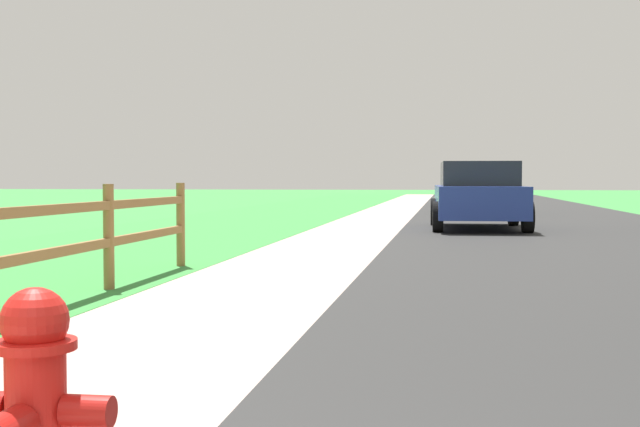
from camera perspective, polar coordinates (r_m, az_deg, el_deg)
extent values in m
plane|color=#388A3D|center=(25.91, 6.37, -0.16)|extent=(120.00, 120.00, 0.00)
cube|color=#292929|center=(27.99, 13.71, -0.02)|extent=(7.00, 66.00, 0.01)
cube|color=#B69C90|center=(28.18, 0.43, 0.07)|extent=(6.00, 66.00, 0.01)
cube|color=#388A3D|center=(28.43, -2.57, 0.09)|extent=(5.00, 66.00, 0.00)
cylinder|color=red|center=(3.26, -18.62, -12.92)|extent=(0.21, 0.21, 0.56)
cylinder|color=red|center=(3.20, -18.68, -8.41)|extent=(0.29, 0.29, 0.03)
sphere|color=red|center=(3.19, -18.70, -6.88)|extent=(0.24, 0.24, 0.24)
cube|color=#A91511|center=(3.18, -18.72, -5.48)|extent=(0.04, 0.04, 0.04)
cylinder|color=#A91511|center=(3.17, -15.40, -12.75)|extent=(0.18, 0.12, 0.12)
cylinder|color=olive|center=(8.86, -14.08, -1.55)|extent=(0.11, 0.11, 1.08)
cylinder|color=olive|center=(11.04, -9.39, -0.75)|extent=(0.11, 0.11, 1.08)
cube|color=navy|center=(19.45, 10.63, 0.83)|extent=(2.02, 4.42, 0.69)
cube|color=#1E232B|center=(19.33, 10.66, 2.65)|extent=(1.72, 2.29, 0.54)
cylinder|color=black|center=(18.20, 13.85, -0.24)|extent=(0.24, 0.66, 0.66)
cylinder|color=black|center=(18.06, 7.96, -0.22)|extent=(0.24, 0.66, 0.66)
cylinder|color=black|center=(20.88, 12.92, 0.09)|extent=(0.24, 0.66, 0.66)
cylinder|color=black|center=(20.76, 7.79, 0.12)|extent=(0.24, 0.66, 0.66)
cube|color=#B7BABF|center=(28.07, 10.50, 1.34)|extent=(1.92, 4.60, 0.72)
cube|color=#1E232B|center=(27.98, 10.52, 2.64)|extent=(1.69, 1.95, 0.56)
cylinder|color=black|center=(26.71, 12.65, 0.61)|extent=(0.22, 0.69, 0.69)
cylinder|color=black|center=(26.64, 8.54, 0.64)|extent=(0.22, 0.69, 0.69)
cylinder|color=black|center=(29.55, 12.26, 0.78)|extent=(0.22, 0.69, 0.69)
cylinder|color=black|center=(29.49, 8.55, 0.80)|extent=(0.22, 0.69, 0.69)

